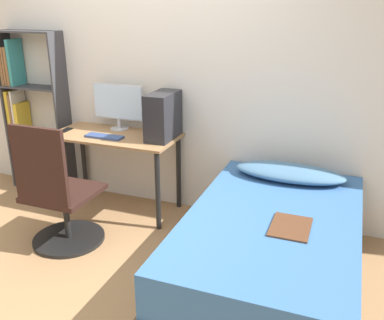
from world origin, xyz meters
TOP-DOWN VIEW (x-y plane):
  - ground_plane at (0.00, 0.00)m, footprint 14.00×14.00m
  - wall_back at (0.00, 1.36)m, footprint 8.00×0.05m
  - desk at (-0.25, 1.06)m, footprint 1.14×0.55m
  - bookshelf at (-1.37, 1.22)m, footprint 0.66×0.23m
  - office_chair at (-0.34, 0.32)m, footprint 0.58×0.58m
  - bed at (1.31, 0.41)m, footprint 1.13×1.85m
  - pillow at (1.31, 1.07)m, footprint 0.86×0.36m
  - magazine at (1.44, 0.29)m, footprint 0.24×0.32m
  - monitor at (-0.31, 1.24)m, footprint 0.51×0.17m
  - keyboard at (-0.29, 0.95)m, footprint 0.34×0.11m
  - pc_tower at (0.20, 1.12)m, footprint 0.20×0.39m
  - phone at (-0.75, 1.01)m, footprint 0.07×0.14m

SIDE VIEW (x-z plane):
  - ground_plane at x=0.00m, z-range 0.00..0.00m
  - bed at x=1.31m, z-range 0.00..0.52m
  - office_chair at x=-0.34m, z-range -0.14..0.89m
  - magazine at x=1.44m, z-range 0.52..0.54m
  - pillow at x=1.31m, z-range 0.52..0.63m
  - desk at x=-0.25m, z-range 0.25..0.98m
  - phone at x=-0.75m, z-range 0.73..0.74m
  - keyboard at x=-0.29m, z-range 0.73..0.75m
  - bookshelf at x=-1.37m, z-range -0.03..1.56m
  - pc_tower at x=0.20m, z-range 0.73..1.13m
  - monitor at x=-0.31m, z-range 0.75..1.17m
  - wall_back at x=0.00m, z-range 0.00..2.50m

